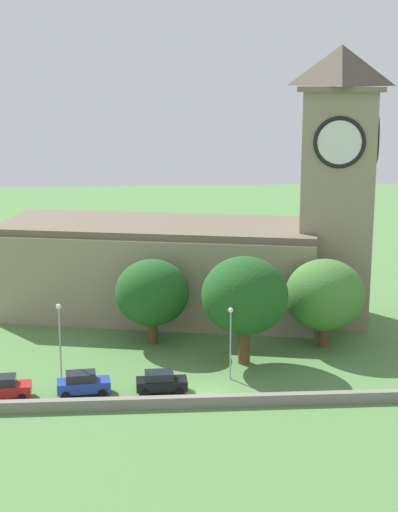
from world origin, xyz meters
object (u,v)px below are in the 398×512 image
object	(u,v)px
church	(204,247)
tree_churchyard	(325,295)
car_red	(2,388)
car_blue	(83,383)
car_black	(161,382)
tree_riverside_west	(245,296)
streetlamp_central	(231,331)
tree_riverside_east	(152,293)
streetlamp_west_mid	(60,330)

from	to	relation	value
church	tree_churchyard	bearing A→B (deg)	-46.07
car_red	car_blue	distance (m)	6.29
car_black	tree_riverside_west	distance (m)	10.99
tree_riverside_west	car_black	bearing A→B (deg)	-140.90
tree_churchyard	streetlamp_central	bearing A→B (deg)	-141.99
car_red	tree_riverside_east	xyz separation A→B (m)	(11.99, 12.31, 4.01)
car_red	tree_churchyard	distance (m)	30.06
car_red	tree_churchyard	world-z (taller)	tree_churchyard
car_black	tree_churchyard	world-z (taller)	tree_churchyard
car_red	tree_riverside_west	size ratio (longest dim) A/B	0.46
streetlamp_central	car_black	bearing A→B (deg)	-157.54
church	tree_riverside_west	distance (m)	14.90
streetlamp_central	tree_churchyard	distance (m)	12.18
streetlamp_central	church	bearing A→B (deg)	92.62
car_blue	tree_riverside_east	world-z (taller)	tree_riverside_east
church	tree_riverside_east	size ratio (longest dim) A/B	4.92
car_black	tree_riverside_east	distance (m)	12.57
car_black	car_blue	bearing A→B (deg)	-179.50
streetlamp_central	tree_churchyard	bearing A→B (deg)	38.01
church	car_black	bearing A→B (deg)	-103.61
tree_riverside_west	tree_churchyard	size ratio (longest dim) A/B	1.16
car_black	streetlamp_west_mid	xyz separation A→B (m)	(-8.22, 2.80, 3.65)
streetlamp_west_mid	streetlamp_central	xyz separation A→B (m)	(14.08, -0.38, -0.28)
tree_riverside_east	tree_churchyard	bearing A→B (deg)	-7.03
tree_churchyard	tree_riverside_west	bearing A→B (deg)	-154.27
church	tree_riverside_east	bearing A→B (deg)	-122.01
streetlamp_central	tree_riverside_east	bearing A→B (deg)	123.97
car_black	streetlamp_central	bearing A→B (deg)	22.46
tree_riverside_west	tree_churchyard	world-z (taller)	tree_riverside_west
streetlamp_central	tree_riverside_west	size ratio (longest dim) A/B	0.65
car_red	tree_riverside_west	distance (m)	21.65
car_red	streetlamp_west_mid	bearing A→B (deg)	37.04
car_black	streetlamp_central	size ratio (longest dim) A/B	0.66
car_blue	car_black	distance (m)	6.22
streetlamp_west_mid	tree_riverside_west	distance (m)	16.11
church	tree_churchyard	size ratio (longest dim) A/B	4.79
streetlamp_central	tree_riverside_east	xyz separation A→B (m)	(-6.37, 9.46, 0.70)
streetlamp_central	tree_riverside_east	world-z (taller)	tree_riverside_east
church	car_black	size ratio (longest dim) A/B	9.66
tree_riverside_west	tree_churchyard	distance (m)	8.92
car_red	car_black	size ratio (longest dim) A/B	1.07
streetlamp_central	tree_riverside_west	bearing A→B (deg)	66.13
streetlamp_central	car_red	bearing A→B (deg)	-171.18
car_black	streetlamp_central	xyz separation A→B (m)	(5.86, 2.42, 3.36)
streetlamp_west_mid	streetlamp_central	distance (m)	14.08
streetlamp_west_mid	tree_churchyard	size ratio (longest dim) A/B	0.81
streetlamp_west_mid	tree_riverside_west	bearing A→B (deg)	11.77
church	streetlamp_west_mid	world-z (taller)	church
streetlamp_central	tree_churchyard	xyz separation A→B (m)	(9.58, 7.49, 0.72)
car_red	car_blue	world-z (taller)	car_blue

